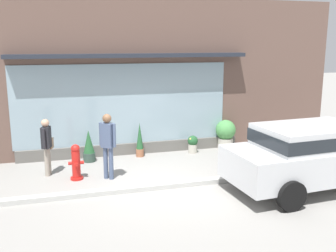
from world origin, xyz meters
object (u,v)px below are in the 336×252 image
at_px(fire_hydrant, 76,162).
at_px(pedestrian_with_handbag, 47,143).
at_px(parked_car_silver, 315,153).
at_px(potted_plant_doorstep, 140,141).
at_px(potted_plant_corner_tall, 226,133).
at_px(potted_plant_near_hydrant, 193,144).
at_px(potted_plant_window_right, 89,147).
at_px(pedestrian_passerby, 108,141).

distance_m(fire_hydrant, pedestrian_with_handbag, 1.01).
relative_size(parked_car_silver, potted_plant_doorstep, 4.25).
bearing_deg(fire_hydrant, pedestrian_with_handbag, 140.43).
bearing_deg(potted_plant_corner_tall, fire_hydrant, -161.11).
bearing_deg(potted_plant_doorstep, pedestrian_with_handbag, -159.79).
bearing_deg(potted_plant_near_hydrant, potted_plant_doorstep, 177.62).
relative_size(potted_plant_window_right, potted_plant_corner_tall, 0.98).
xyz_separation_m(potted_plant_window_right, potted_plant_near_hydrant, (3.29, 0.02, -0.15)).
height_order(parked_car_silver, potted_plant_near_hydrant, parked_car_silver).
xyz_separation_m(potted_plant_near_hydrant, potted_plant_doorstep, (-1.72, 0.07, 0.20)).
relative_size(pedestrian_with_handbag, potted_plant_near_hydrant, 2.71).
bearing_deg(potted_plant_doorstep, parked_car_silver, -47.99).
height_order(potted_plant_near_hydrant, potted_plant_doorstep, potted_plant_doorstep).
relative_size(fire_hydrant, pedestrian_passerby, 0.55).
bearing_deg(parked_car_silver, potted_plant_doorstep, 128.39).
xyz_separation_m(pedestrian_passerby, potted_plant_window_right, (-0.36, 1.67, -0.56)).
bearing_deg(potted_plant_near_hydrant, parked_car_silver, -65.20).
bearing_deg(potted_plant_doorstep, pedestrian_passerby, -124.38).
distance_m(pedestrian_with_handbag, potted_plant_window_right, 1.53).
relative_size(fire_hydrant, pedestrian_with_handbag, 0.61).
bearing_deg(potted_plant_window_right, potted_plant_near_hydrant, 0.38).
xyz_separation_m(pedestrian_with_handbag, parked_car_silver, (6.20, -2.85, 0.03)).
bearing_deg(potted_plant_window_right, pedestrian_with_handbag, -141.82).
height_order(fire_hydrant, potted_plant_window_right, potted_plant_window_right).
distance_m(pedestrian_passerby, potted_plant_near_hydrant, 3.46).
bearing_deg(pedestrian_with_handbag, fire_hydrant, -113.92).
bearing_deg(parked_car_silver, potted_plant_corner_tall, 93.80).
height_order(pedestrian_with_handbag, potted_plant_doorstep, pedestrian_with_handbag).
xyz_separation_m(parked_car_silver, potted_plant_near_hydrant, (-1.75, 3.78, -0.60)).
relative_size(pedestrian_passerby, potted_plant_doorstep, 1.62).
height_order(potted_plant_window_right, potted_plant_doorstep, potted_plant_doorstep).
bearing_deg(pedestrian_passerby, pedestrian_with_handbag, 13.72).
xyz_separation_m(potted_plant_corner_tall, potted_plant_near_hydrant, (-1.23, -0.19, -0.22)).
height_order(fire_hydrant, potted_plant_near_hydrant, fire_hydrant).
bearing_deg(potted_plant_window_right, fire_hydrant, -106.86).
relative_size(potted_plant_window_right, potted_plant_doorstep, 0.90).
xyz_separation_m(fire_hydrant, potted_plant_doorstep, (2.02, 1.59, 0.05)).
bearing_deg(potted_plant_near_hydrant, potted_plant_window_right, -179.62).
relative_size(fire_hydrant, potted_plant_doorstep, 0.88).
bearing_deg(pedestrian_with_handbag, potted_plant_near_hydrant, -62.52).
bearing_deg(potted_plant_near_hydrant, pedestrian_with_handbag, -168.17).
bearing_deg(potted_plant_window_right, parked_car_silver, -36.72).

